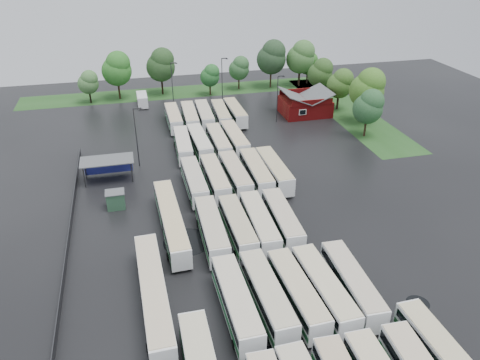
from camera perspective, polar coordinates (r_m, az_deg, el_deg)
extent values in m
plane|color=black|center=(60.64, 0.88, -7.52)|extent=(160.00, 160.00, 0.00)
cube|color=maroon|center=(103.20, 7.89, 8.87)|extent=(10.00, 8.00, 3.40)
cube|color=#4C4F51|center=(101.51, 6.65, 10.17)|extent=(5.07, 8.60, 2.19)
cube|color=#4C4F51|center=(103.30, 9.30, 10.31)|extent=(5.07, 8.60, 2.19)
cube|color=maroon|center=(98.99, 8.81, 9.31)|extent=(9.00, 0.20, 1.20)
cube|color=silver|center=(98.85, 7.65, 8.19)|extent=(1.60, 0.12, 1.20)
cylinder|color=#2D2D30|center=(75.96, -18.46, 0.29)|extent=(0.16, 0.16, 3.40)
cylinder|color=#2D2D30|center=(75.53, -13.06, 0.91)|extent=(0.16, 0.16, 3.40)
cylinder|color=#2D2D30|center=(78.82, -18.36, 1.35)|extent=(0.16, 0.16, 3.40)
cylinder|color=#2D2D30|center=(78.40, -13.15, 1.95)|extent=(0.16, 0.16, 3.40)
cube|color=#4C4F51|center=(76.32, -15.94, 2.34)|extent=(8.20, 4.20, 0.15)
cube|color=navy|center=(78.84, -15.75, 1.68)|extent=(7.60, 0.08, 2.60)
cube|color=#274D33|center=(69.29, -14.91, -2.38)|extent=(2.50, 2.00, 2.50)
cube|color=#4C4F51|center=(68.65, -15.05, -1.44)|extent=(2.70, 2.20, 0.12)
cube|color=#20491A|center=(118.74, -6.21, 10.69)|extent=(80.00, 10.00, 0.01)
cube|color=#20491A|center=(107.70, 12.86, 8.30)|extent=(10.00, 50.00, 0.01)
cube|color=#2D2D30|center=(66.27, -19.98, -5.40)|extent=(0.10, 50.00, 1.20)
cube|color=white|center=(49.19, -0.46, -14.74)|extent=(2.76, 12.46, 2.85)
cube|color=black|center=(48.80, -0.46, -14.25)|extent=(2.82, 11.96, 0.91)
cube|color=#07521E|center=(49.62, -0.46, -15.27)|extent=(2.81, 12.21, 0.63)
cube|color=beige|center=(48.19, -0.47, -13.46)|extent=(2.65, 12.08, 0.12)
cylinder|color=black|center=(47.47, 0.73, -19.18)|extent=(2.64, 0.99, 0.99)
cylinder|color=black|center=(53.02, -1.48, -13.02)|extent=(2.64, 0.99, 0.99)
cube|color=white|center=(50.05, 3.31, -13.91)|extent=(2.95, 12.40, 2.83)
cube|color=black|center=(49.68, 3.33, -13.42)|extent=(3.00, 11.91, 0.90)
cube|color=#174C24|center=(50.47, 3.29, -14.43)|extent=(3.00, 12.16, 0.62)
cube|color=#C2B899|center=(49.09, 3.36, -12.64)|extent=(2.84, 12.03, 0.12)
cylinder|color=black|center=(48.36, 4.68, -18.17)|extent=(2.62, 0.99, 0.99)
cylinder|color=black|center=(53.82, 2.03, -12.30)|extent=(2.62, 0.99, 0.99)
cube|color=white|center=(50.72, 6.96, -13.50)|extent=(3.02, 12.10, 2.75)
cube|color=black|center=(50.36, 6.99, -13.04)|extent=(3.06, 11.62, 0.88)
cube|color=#104B22|center=(51.12, 6.92, -14.01)|extent=(3.06, 11.86, 0.61)
cube|color=beige|center=(49.79, 7.05, -12.28)|extent=(2.91, 11.73, 0.12)
cylinder|color=black|center=(49.12, 8.46, -17.56)|extent=(2.55, 0.96, 0.96)
cylinder|color=black|center=(54.32, 5.46, -12.00)|extent=(2.55, 0.96, 0.96)
cube|color=white|center=(51.49, 10.18, -12.98)|extent=(3.01, 12.37, 2.81)
cube|color=black|center=(51.13, 10.23, -12.51)|extent=(3.06, 11.88, 0.90)
cube|color=#184F28|center=(51.90, 10.12, -13.50)|extent=(3.06, 12.12, 0.62)
cube|color=beige|center=(50.55, 10.32, -11.74)|extent=(2.90, 11.99, 0.12)
cylinder|color=black|center=(49.89, 11.86, -17.03)|extent=(2.61, 0.98, 0.98)
cylinder|color=black|center=(55.11, 8.44, -11.52)|extent=(2.61, 0.98, 0.98)
cube|color=white|center=(52.81, 13.47, -12.21)|extent=(2.89, 12.13, 2.76)
cube|color=black|center=(52.46, 13.54, -11.75)|extent=(2.93, 11.65, 0.88)
cube|color=#0C511C|center=(53.20, 13.40, -12.71)|extent=(2.93, 11.89, 0.61)
cube|color=#C2B399|center=(51.91, 13.65, -11.00)|extent=(2.78, 11.77, 0.12)
cylinder|color=black|center=(51.27, 15.23, -16.03)|extent=(2.56, 0.96, 0.96)
cylinder|color=black|center=(56.29, 11.58, -10.87)|extent=(2.56, 0.96, 0.96)
cube|color=white|center=(59.61, -3.48, -6.08)|extent=(2.81, 12.41, 2.83)
cube|color=black|center=(59.29, -3.49, -5.62)|extent=(2.86, 11.92, 0.91)
cube|color=#0E551D|center=(59.96, -3.46, -6.57)|extent=(2.85, 12.17, 0.62)
cube|color=#BFB296|center=(58.80, -3.52, -4.89)|extent=(2.70, 12.04, 0.12)
cylinder|color=black|center=(57.28, -2.69, -9.42)|extent=(2.63, 0.99, 0.99)
cylinder|color=black|center=(63.64, -4.11, -5.18)|extent=(2.63, 0.99, 0.99)
cube|color=white|center=(60.25, -0.31, -5.68)|extent=(2.58, 11.92, 2.73)
cube|color=black|center=(59.95, -0.31, -5.25)|extent=(2.64, 11.44, 0.87)
cube|color=#195C28|center=(60.59, -0.31, -6.15)|extent=(2.63, 11.68, 0.60)
cube|color=tan|center=(59.48, -0.31, -4.55)|extent=(2.48, 11.56, 0.12)
cylinder|color=black|center=(58.03, 0.59, -8.84)|extent=(2.53, 0.95, 0.95)
cylinder|color=black|center=(64.10, -1.11, -4.85)|extent=(2.53, 0.95, 0.95)
cube|color=white|center=(60.77, 2.37, -5.32)|extent=(2.84, 12.33, 2.81)
cube|color=black|center=(60.46, 2.38, -4.88)|extent=(2.89, 11.84, 0.90)
cube|color=#084B1A|center=(61.11, 2.36, -5.80)|extent=(2.88, 12.08, 0.62)
cube|color=beige|center=(59.98, 2.40, -4.16)|extent=(2.73, 11.96, 0.12)
cylinder|color=black|center=(58.51, 3.41, -8.53)|extent=(2.61, 0.98, 0.98)
cylinder|color=black|center=(64.70, 1.39, -4.50)|extent=(2.61, 0.98, 0.98)
cube|color=white|center=(61.79, 5.17, -4.84)|extent=(2.94, 12.13, 2.76)
cube|color=black|center=(61.49, 5.20, -4.41)|extent=(2.98, 11.65, 0.88)
cube|color=#165727|center=(62.12, 5.15, -5.31)|extent=(2.98, 11.89, 0.61)
cube|color=#C0B096|center=(61.02, 5.23, -3.71)|extent=(2.83, 11.77, 0.12)
cylinder|color=black|center=(59.59, 6.30, -7.91)|extent=(2.56, 0.96, 0.96)
cylinder|color=black|center=(65.60, 4.06, -4.07)|extent=(2.56, 0.96, 0.96)
cube|color=white|center=(71.01, -5.60, -0.17)|extent=(2.58, 12.01, 2.75)
cube|color=black|center=(70.75, -5.62, 0.23)|extent=(2.63, 11.53, 0.88)
cube|color=#104B22|center=(71.30, -5.57, -0.59)|extent=(2.63, 11.77, 0.60)
cube|color=#BBB19D|center=(70.35, -5.65, 0.85)|extent=(2.47, 11.65, 0.12)
cylinder|color=black|center=(68.38, -5.05, -2.66)|extent=(2.55, 0.96, 0.96)
cylinder|color=black|center=(75.02, -6.00, 0.26)|extent=(2.55, 0.96, 0.96)
cube|color=white|center=(71.58, -3.05, 0.19)|extent=(2.60, 12.08, 2.77)
cube|color=black|center=(71.33, -3.07, 0.58)|extent=(2.66, 11.60, 0.88)
cube|color=#0B5521|center=(71.87, -3.04, -0.24)|extent=(2.65, 11.84, 0.61)
cube|color=beige|center=(70.92, -3.08, 1.21)|extent=(2.50, 11.72, 0.12)
cylinder|color=black|center=(68.95, -2.41, -2.29)|extent=(2.56, 0.97, 0.97)
cylinder|color=black|center=(75.59, -3.59, 0.60)|extent=(2.56, 0.97, 0.97)
cube|color=white|center=(72.39, -0.58, 0.59)|extent=(2.79, 12.26, 2.80)
cube|color=black|center=(72.13, -0.58, 0.99)|extent=(2.84, 11.78, 0.90)
cube|color=#0F481D|center=(72.68, -0.58, 0.16)|extent=(2.84, 12.02, 0.62)
cube|color=#BEAA8B|center=(71.73, -0.58, 1.62)|extent=(2.68, 11.90, 0.12)
cylinder|color=black|center=(69.74, 0.17, -1.87)|extent=(2.60, 0.98, 0.98)
cylinder|color=black|center=(76.42, -1.25, 0.98)|extent=(2.60, 0.98, 0.98)
cube|color=white|center=(73.20, 1.99, 0.93)|extent=(2.75, 12.40, 2.83)
cube|color=black|center=(72.94, 2.00, 1.32)|extent=(2.80, 11.91, 0.91)
cube|color=#144B24|center=(73.49, 1.98, 0.49)|extent=(2.80, 12.15, 0.62)
cube|color=#C4B185|center=(72.54, 2.01, 1.96)|extent=(2.64, 12.03, 0.12)
cylinder|color=black|center=(70.54, 2.84, -1.53)|extent=(2.63, 0.99, 0.99)
cylinder|color=black|center=(77.24, 1.19, 1.30)|extent=(2.63, 0.99, 0.99)
cube|color=white|center=(73.94, 4.17, 1.16)|extent=(2.71, 12.41, 2.84)
cube|color=black|center=(73.68, 4.18, 1.55)|extent=(2.76, 11.91, 0.91)
cube|color=#094F18|center=(74.22, 4.15, 0.73)|extent=(2.76, 12.16, 0.62)
cube|color=tan|center=(73.28, 4.20, 2.18)|extent=(2.60, 12.03, 0.12)
cylinder|color=black|center=(71.30, 5.08, -1.26)|extent=(2.63, 0.99, 0.99)
cylinder|color=black|center=(77.94, 3.25, 1.52)|extent=(2.63, 0.99, 0.99)
cube|color=white|center=(83.48, -6.96, 4.24)|extent=(2.94, 11.85, 2.69)
cube|color=black|center=(83.27, -6.98, 4.58)|extent=(2.98, 11.38, 0.86)
cube|color=#094E1A|center=(83.72, -6.94, 3.87)|extent=(2.98, 11.62, 0.59)
cube|color=beige|center=(82.93, -7.02, 5.12)|extent=(2.83, 11.49, 0.12)
cylinder|color=black|center=(80.65, -6.55, 2.31)|extent=(2.50, 0.94, 0.94)
cylinder|color=black|center=(87.45, -7.24, 4.40)|extent=(2.50, 0.94, 0.94)
cube|color=white|center=(83.98, -4.94, 4.53)|extent=(2.86, 12.17, 2.77)
cube|color=black|center=(83.76, -4.96, 4.88)|extent=(2.90, 11.69, 0.89)
cube|color=#115720|center=(84.23, -4.92, 4.15)|extent=(2.90, 11.93, 0.61)
cube|color=beige|center=(83.42, -4.98, 5.44)|extent=(2.75, 11.81, 0.12)
cylinder|color=black|center=(81.07, -4.45, 2.57)|extent=(2.57, 0.97, 0.97)
cylinder|color=black|center=(88.05, -5.32, 4.69)|extent=(2.57, 0.97, 0.97)
cube|color=white|center=(84.15, -2.65, 4.64)|extent=(2.52, 11.88, 2.72)
cube|color=black|center=(83.94, -2.65, 4.98)|extent=(2.57, 11.41, 0.87)
cube|color=#145324|center=(84.39, -2.64, 4.26)|extent=(2.56, 11.64, 0.60)
cube|color=beige|center=(83.60, -2.67, 5.52)|extent=(2.42, 11.52, 0.12)
cylinder|color=black|center=(81.33, -2.09, 2.72)|extent=(2.52, 0.95, 0.95)
cylinder|color=black|center=(88.12, -3.12, 4.78)|extent=(2.52, 0.95, 0.95)
cube|color=white|center=(85.01, -0.66, 4.97)|extent=(2.80, 12.36, 2.82)
cube|color=black|center=(84.79, -0.66, 5.32)|extent=(2.85, 11.87, 0.90)
cube|color=#175829|center=(85.26, -0.65, 4.58)|extent=(2.84, 12.11, 0.62)
cube|color=#CBB58B|center=(84.45, -0.66, 5.88)|extent=(2.69, 11.99, 0.12)
cylinder|color=black|center=(82.10, -0.02, 3.01)|extent=(2.62, 0.98, 0.98)
cylinder|color=black|center=(89.10, -1.23, 5.10)|extent=(2.62, 0.98, 0.98)
cube|color=white|center=(96.25, -8.10, 7.47)|extent=(2.47, 11.78, 2.70)
cube|color=black|center=(96.06, -8.12, 7.77)|extent=(2.53, 11.31, 0.86)
cube|color=#074C1B|center=(96.45, -8.07, 7.14)|extent=(2.52, 11.55, 0.59)
cube|color=#CCB490|center=(95.77, -8.15, 8.25)|extent=(2.38, 11.43, 0.12)
cylinder|color=black|center=(93.24, -7.77, 5.91)|extent=(2.50, 0.94, 0.94)
cylinder|color=black|center=(100.23, -8.30, 7.48)|extent=(2.50, 0.94, 0.94)
cube|color=white|center=(96.33, -6.13, 7.64)|extent=(2.98, 12.18, 2.77)
cube|color=black|center=(96.14, -6.15, 7.95)|extent=(3.03, 11.70, 0.89)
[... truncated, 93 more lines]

